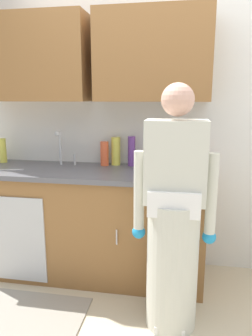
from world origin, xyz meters
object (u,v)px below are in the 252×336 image
at_px(person_at_sink, 173,230).
at_px(bottle_water_short, 132,151).
at_px(sink, 59,170).
at_px(knife_on_counter, 9,170).
at_px(bottle_cleaner_spray, 116,151).
at_px(cup_by_sink, 190,165).
at_px(sponge, 151,173).
at_px(bottle_dish_liquid, 195,155).
at_px(bottle_water_tall, 3,150).
at_px(bottle_soap, 105,154).

distance_m(person_at_sink, bottle_water_short, 0.95).
xyz_separation_m(sink, knife_on_counter, (-0.39, -0.14, 0.02)).
relative_size(bottle_cleaner_spray, knife_on_counter, 1.03).
relative_size(cup_by_sink, sponge, 0.97).
distance_m(person_at_sink, knife_on_counter, 1.46).
distance_m(cup_by_sink, sponge, 0.36).
relative_size(bottle_cleaner_spray, cup_by_sink, 2.31).
height_order(cup_by_sink, knife_on_counter, cup_by_sink).
bearing_deg(bottle_dish_liquid, cup_by_sink, -109.61).
xyz_separation_m(bottle_dish_liquid, cup_by_sink, (-0.04, -0.12, -0.06)).
bearing_deg(knife_on_counter, cup_by_sink, 174.94).
xyz_separation_m(bottle_dish_liquid, knife_on_counter, (-1.52, -0.34, -0.11)).
bearing_deg(person_at_sink, bottle_cleaner_spray, 124.63).
bearing_deg(knife_on_counter, sink, -174.38).
distance_m(bottle_dish_liquid, cup_by_sink, 0.14).
bearing_deg(cup_by_sink, bottle_dish_liquid, 70.39).
bearing_deg(bottle_water_tall, sponge, -10.81).
bearing_deg(bottle_cleaner_spray, bottle_dish_liquid, -1.46).
xyz_separation_m(cup_by_sink, sponge, (-0.30, -0.20, -0.04)).
relative_size(person_at_sink, bottle_cleaner_spray, 6.53).
bearing_deg(bottle_water_tall, bottle_soap, 1.71).
distance_m(person_at_sink, bottle_dish_liquid, 0.86).
distance_m(bottle_soap, sponge, 0.54).
distance_m(bottle_water_tall, cup_by_sink, 1.70).
bearing_deg(bottle_soap, sponge, -33.93).
height_order(person_at_sink, bottle_cleaner_spray, person_at_sink).
height_order(person_at_sink, knife_on_counter, person_at_sink).
bearing_deg(sink, bottle_dish_liquid, 10.38).
xyz_separation_m(bottle_soap, cup_by_sink, (0.74, -0.09, -0.05)).
height_order(bottle_soap, knife_on_counter, bottle_soap).
bearing_deg(bottle_soap, cup_by_sink, -7.17).
height_order(sink, bottle_water_short, sink).
distance_m(bottle_cleaner_spray, knife_on_counter, 0.92).
xyz_separation_m(bottle_water_short, bottle_cleaner_spray, (-0.14, 0.01, -0.01)).
relative_size(bottle_water_tall, bottle_dish_liquid, 0.96).
height_order(sink, sponge, sink).
bearing_deg(bottle_dish_liquid, bottle_cleaner_spray, 178.54).
bearing_deg(bottle_cleaner_spray, bottle_water_short, -5.09).
bearing_deg(sponge, person_at_sink, -66.41).
distance_m(bottle_water_short, sponge, 0.40).
xyz_separation_m(bottle_water_short, cup_by_sink, (0.50, -0.12, -0.08)).
xyz_separation_m(bottle_water_tall, knife_on_counter, (0.22, -0.29, -0.11)).
relative_size(sink, person_at_sink, 0.31).
bearing_deg(sink, bottle_soap, 27.52).
relative_size(bottle_water_tall, sponge, 2.03).
relative_size(bottle_dish_liquid, knife_on_counter, 0.97).
height_order(cup_by_sink, sponge, cup_by_sink).
height_order(bottle_dish_liquid, cup_by_sink, bottle_dish_liquid).
height_order(sink, person_at_sink, person_at_sink).
xyz_separation_m(bottle_water_short, sponge, (0.20, -0.33, -0.12)).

